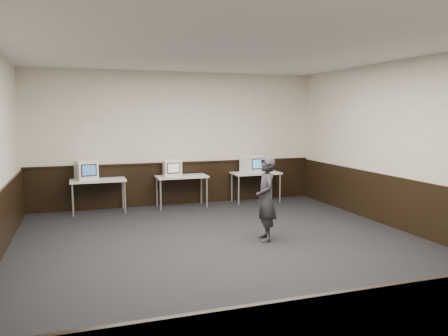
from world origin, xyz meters
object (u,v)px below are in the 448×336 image
at_px(desk_center, 182,179).
at_px(emac_center, 172,168).
at_px(desk_left, 98,183).
at_px(emac_right, 251,164).
at_px(emac_left, 86,170).
at_px(desk_right, 256,175).
at_px(person, 266,199).

bearing_deg(desk_center, emac_center, -170.50).
bearing_deg(desk_left, emac_right, 0.56).
xyz_separation_m(emac_left, emac_right, (3.94, 0.02, -0.01)).
bearing_deg(desk_center, desk_right, 0.00).
distance_m(desk_left, desk_center, 1.90).
height_order(desk_center, emac_left, emac_left).
distance_m(desk_right, emac_right, 0.31).
bearing_deg(desk_center, desk_left, 180.00).
bearing_deg(desk_center, emac_left, 179.57).
xyz_separation_m(desk_right, person, (-1.14, -3.18, 0.05)).
height_order(desk_left, emac_center, emac_center).
height_order(desk_left, desk_center, same).
height_order(emac_right, person, person).
bearing_deg(person, emac_right, 173.27).
bearing_deg(desk_left, emac_left, 176.20).
relative_size(desk_center, emac_right, 2.20).
relative_size(desk_left, desk_center, 1.00).
height_order(emac_center, person, person).
height_order(desk_left, desk_right, same).
relative_size(desk_center, emac_left, 2.20).
bearing_deg(emac_center, person, -69.71).
height_order(desk_center, emac_right, emac_right).
relative_size(desk_left, emac_center, 2.67).
bearing_deg(emac_left, emac_center, -15.20).
relative_size(desk_center, desk_right, 1.00).
height_order(desk_center, emac_center, emac_center).
distance_m(desk_left, emac_left, 0.38).
xyz_separation_m(desk_center, emac_left, (-2.14, 0.02, 0.29)).
height_order(desk_center, desk_right, same).
xyz_separation_m(emac_left, person, (2.90, -3.19, -0.24)).
height_order(emac_left, emac_right, emac_left).
bearing_deg(emac_left, emac_right, -13.27).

